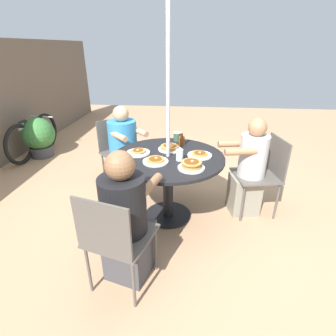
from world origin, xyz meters
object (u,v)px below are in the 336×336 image
at_px(patio_table, 168,167).
at_px(potted_shrub, 39,136).
at_px(patio_chair_north, 115,236).
at_px(patio_chair_east, 264,170).
at_px(diner_east, 249,171).
at_px(pancake_plate_c, 138,152).
at_px(patio_chair_south, 118,148).
at_px(pancake_plate_b, 156,161).
at_px(syrup_bottle, 182,141).
at_px(drinking_glass_a, 180,155).
at_px(pancake_plate_d, 170,148).
at_px(bicycle, 34,137).
at_px(coffee_cup, 177,136).
at_px(diner_north, 127,223).
at_px(diner_south, 125,153).
at_px(pancake_plate_a, 200,155).
at_px(pancake_plate_e, 191,165).

relative_size(patio_table, potted_shrub, 1.72).
relative_size(patio_chair_north, patio_chair_east, 1.00).
xyz_separation_m(diner_east, pancake_plate_c, (-0.14, 1.21, 0.23)).
height_order(patio_table, patio_chair_south, patio_chair_south).
xyz_separation_m(pancake_plate_b, syrup_bottle, (0.52, -0.23, 0.04)).
bearing_deg(patio_table, potted_shrub, 56.81).
relative_size(syrup_bottle, potted_shrub, 0.20).
xyz_separation_m(patio_table, potted_shrub, (1.57, 2.40, -0.24)).
xyz_separation_m(patio_table, drinking_glass_a, (-0.10, -0.13, 0.18)).
bearing_deg(pancake_plate_d, bicycle, 60.77).
distance_m(coffee_cup, potted_shrub, 2.71).
relative_size(patio_chair_east, diner_east, 0.80).
xyz_separation_m(patio_chair_east, potted_shrub, (1.35, 3.45, -0.15)).
distance_m(diner_north, patio_chair_east, 1.69).
relative_size(diner_south, pancake_plate_a, 4.41).
relative_size(patio_table, syrup_bottle, 8.64).
bearing_deg(patio_chair_south, potted_shrub, -71.50).
xyz_separation_m(pancake_plate_e, potted_shrub, (1.85, 2.65, -0.40)).
relative_size(drinking_glass_a, bicycle, 0.08).
bearing_deg(coffee_cup, drinking_glass_a, -173.58).
xyz_separation_m(patio_chair_north, syrup_bottle, (1.39, -0.41, 0.27)).
distance_m(coffee_cup, bicycle, 2.83).
bearing_deg(bicycle, drinking_glass_a, -118.73).
height_order(pancake_plate_c, potted_shrub, pancake_plate_c).
distance_m(pancake_plate_b, pancake_plate_c, 0.30).
bearing_deg(diner_south, coffee_cup, 124.05).
relative_size(diner_north, pancake_plate_e, 4.49).
xyz_separation_m(patio_chair_east, pancake_plate_d, (-0.04, 1.06, 0.24)).
bearing_deg(pancake_plate_e, bicycle, 55.90).
xyz_separation_m(coffee_cup, drinking_glass_a, (-0.60, -0.07, 0.00)).
xyz_separation_m(pancake_plate_a, potted_shrub, (1.53, 2.73, -0.39)).
bearing_deg(syrup_bottle, pancake_plate_a, -147.17).
relative_size(patio_chair_south, pancake_plate_e, 3.53).
bearing_deg(patio_chair_north, pancake_plate_d, 92.26).
bearing_deg(pancake_plate_a, patio_chair_south, 56.44).
bearing_deg(pancake_plate_e, pancake_plate_d, 28.22).
relative_size(patio_chair_east, coffee_cup, 8.56).
distance_m(patio_chair_east, bicycle, 3.83).
distance_m(diner_north, syrup_bottle, 1.30).
bearing_deg(drinking_glass_a, potted_shrub, 56.58).
xyz_separation_m(pancake_plate_c, pancake_plate_e, (-0.32, -0.57, 0.02)).
bearing_deg(pancake_plate_b, pancake_plate_e, -107.33).
relative_size(patio_chair_east, pancake_plate_a, 3.53).
bearing_deg(diner_east, patio_chair_east, -90.00).
bearing_deg(patio_chair_north, pancake_plate_b, 93.66).
xyz_separation_m(diner_east, syrup_bottle, (0.17, 0.76, 0.27)).
bearing_deg(pancake_plate_e, patio_chair_north, 144.74).
distance_m(patio_chair_east, diner_east, 0.18).
bearing_deg(patio_chair_north, potted_shrub, 144.49).
height_order(syrup_bottle, bicycle, syrup_bottle).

